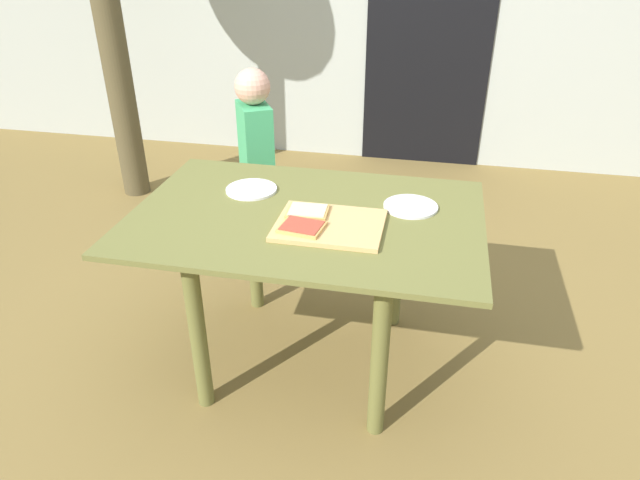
{
  "coord_description": "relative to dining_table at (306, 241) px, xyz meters",
  "views": [
    {
      "loc": [
        0.44,
        -1.84,
        1.65
      ],
      "look_at": [
        0.05,
        0.0,
        0.59
      ],
      "focal_mm": 31.74,
      "sensor_mm": 36.0,
      "label": 1
    }
  ],
  "objects": [
    {
      "name": "plate_white_left",
      "position": [
        -0.27,
        0.16,
        0.12
      ],
      "size": [
        0.21,
        0.21,
        0.01
      ],
      "primitive_type": "cylinder",
      "color": "white",
      "rests_on": "dining_table"
    },
    {
      "name": "plate_white_right",
      "position": [
        0.38,
        0.14,
        0.12
      ],
      "size": [
        0.21,
        0.21,
        0.01
      ],
      "primitive_type": "cylinder",
      "color": "white",
      "rests_on": "dining_table"
    },
    {
      "name": "pizza_slice_far_left",
      "position": [
        0.01,
        -0.02,
        0.14
      ],
      "size": [
        0.16,
        0.13,
        0.01
      ],
      "color": "tan",
      "rests_on": "cutting_board"
    },
    {
      "name": "ground_plane",
      "position": [
        0.0,
        0.0,
        -0.58
      ],
      "size": [
        16.0,
        16.0,
        0.0
      ],
      "primitive_type": "plane",
      "color": "olive"
    },
    {
      "name": "cutting_board",
      "position": [
        0.11,
        -0.08,
        0.12
      ],
      "size": [
        0.38,
        0.31,
        0.02
      ],
      "primitive_type": "cube",
      "color": "tan",
      "rests_on": "dining_table"
    },
    {
      "name": "child_left",
      "position": [
        -0.44,
        0.77,
        0.02
      ],
      "size": [
        0.24,
        0.28,
        1.05
      ],
      "color": "#422852",
      "rests_on": "ground"
    },
    {
      "name": "house_door",
      "position": [
        0.33,
        2.47,
        0.42
      ],
      "size": [
        0.9,
        0.02,
        2.0
      ],
      "primitive_type": "cube",
      "color": "black",
      "rests_on": "ground"
    },
    {
      "name": "dining_table",
      "position": [
        0.0,
        0.0,
        0.0
      ],
      "size": [
        1.31,
        0.89,
        0.7
      ],
      "color": "olive",
      "rests_on": "ground"
    },
    {
      "name": "pizza_slice_near_left",
      "position": [
        0.02,
        -0.14,
        0.14
      ],
      "size": [
        0.17,
        0.14,
        0.01
      ],
      "color": "tan",
      "rests_on": "cutting_board"
    }
  ]
}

